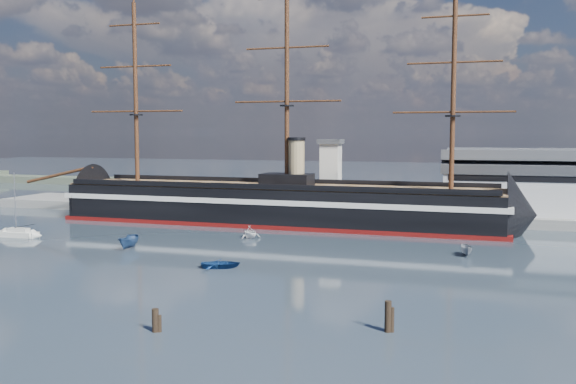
% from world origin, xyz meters
% --- Properties ---
extents(ground, '(600.00, 600.00, 0.00)m').
position_xyz_m(ground, '(0.00, 40.00, 0.00)').
color(ground, '#1F2F3C').
rests_on(ground, ground).
extents(quay, '(180.00, 18.00, 2.00)m').
position_xyz_m(quay, '(10.00, 76.00, 0.00)').
color(quay, slate).
rests_on(quay, ground).
extents(quay_tower, '(5.00, 5.00, 15.00)m').
position_xyz_m(quay_tower, '(3.00, 73.00, 9.75)').
color(quay_tower, silver).
rests_on(quay_tower, ground).
extents(shoreline, '(120.00, 10.00, 4.00)m').
position_xyz_m(shoreline, '(-139.23, 135.00, 1.45)').
color(shoreline, '#3F4C38').
rests_on(shoreline, ground).
extents(warship, '(112.96, 17.14, 53.94)m').
position_xyz_m(warship, '(-6.55, 60.00, 4.04)').
color(warship, black).
rests_on(warship, ground).
extents(sailboat, '(7.26, 2.45, 11.46)m').
position_xyz_m(sailboat, '(-43.28, 30.45, 0.73)').
color(sailboat, silver).
rests_on(sailboat, ground).
extents(motorboat_a, '(6.82, 3.22, 2.63)m').
position_xyz_m(motorboat_a, '(-18.43, 26.25, 0.00)').
color(motorboat_a, navy).
rests_on(motorboat_a, ground).
extents(motorboat_b, '(2.48, 3.62, 1.57)m').
position_xyz_m(motorboat_b, '(1.27, 17.50, 0.00)').
color(motorboat_b, navy).
rests_on(motorboat_b, ground).
extents(motorboat_c, '(5.12, 2.51, 1.96)m').
position_xyz_m(motorboat_c, '(33.01, 36.71, 0.00)').
color(motorboat_c, gray).
rests_on(motorboat_c, ground).
extents(motorboat_d, '(6.55, 6.91, 2.44)m').
position_xyz_m(motorboat_d, '(-3.77, 41.78, 0.00)').
color(motorboat_d, white).
rests_on(motorboat_d, ground).
extents(piling_near_mid, '(0.64, 0.64, 2.89)m').
position_xyz_m(piling_near_mid, '(6.88, -10.39, 0.00)').
color(piling_near_mid, black).
rests_on(piling_near_mid, ground).
extents(piling_near_right, '(0.64, 0.64, 3.65)m').
position_xyz_m(piling_near_right, '(27.47, -3.89, 0.00)').
color(piling_near_right, black).
rests_on(piling_near_right, ground).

